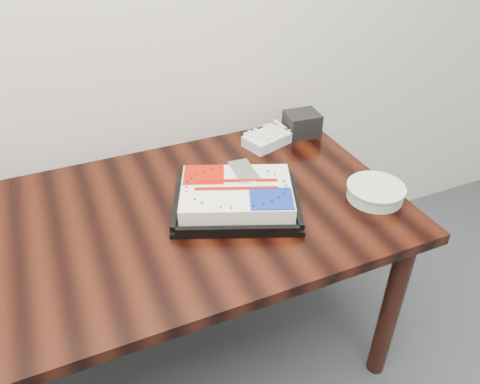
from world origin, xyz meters
name	(u,v)px	position (x,y,z in m)	size (l,w,h in m)	color
table	(138,244)	(0.00, 2.00, 0.66)	(1.80, 0.90, 0.75)	black
cake_tray	(236,197)	(0.34, 1.95, 0.79)	(0.51, 0.46, 0.09)	black
plate_stack	(375,192)	(0.80, 1.81, 0.77)	(0.20, 0.20, 0.05)	white
fork_bag	(267,139)	(0.62, 2.30, 0.78)	(0.21, 0.16, 0.05)	silver
napkin_box	(302,124)	(0.80, 2.32, 0.80)	(0.14, 0.12, 0.10)	black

